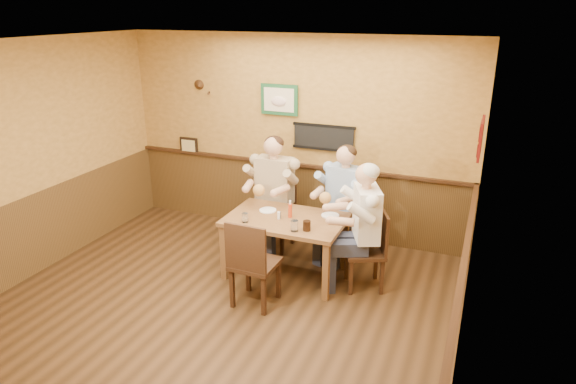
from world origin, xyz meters
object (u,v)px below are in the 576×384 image
(cola_tumbler, at_px, (307,226))
(hot_sauce_bottle, at_px, (290,210))
(chair_near_side, at_px, (255,261))
(diner_blue_polo, at_px, (345,208))
(dining_table, at_px, (286,225))
(salt_shaker, at_px, (279,215))
(chair_right_end, at_px, (365,250))
(pepper_shaker, at_px, (280,215))
(water_glass_mid, at_px, (294,226))
(chair_back_left, at_px, (275,213))
(water_glass_left, at_px, (245,218))
(diner_white_elder, at_px, (366,234))
(chair_back_right, at_px, (344,222))
(diner_tan_shirt, at_px, (275,199))

(cola_tumbler, height_order, hot_sauce_bottle, hot_sauce_bottle)
(chair_near_side, bearing_deg, diner_blue_polo, -110.12)
(dining_table, relative_size, salt_shaker, 15.64)
(chair_right_end, relative_size, pepper_shaker, 11.60)
(water_glass_mid, bearing_deg, chair_near_side, -126.03)
(water_glass_mid, distance_m, hot_sauce_bottle, 0.40)
(chair_back_left, bearing_deg, water_glass_mid, -54.85)
(chair_near_side, xyz_separation_m, cola_tumbler, (0.42, 0.48, 0.30))
(chair_back_left, bearing_deg, chair_right_end, -22.26)
(chair_back_left, xyz_separation_m, salt_shaker, (0.36, -0.72, 0.30))
(water_glass_left, relative_size, pepper_shaker, 1.35)
(diner_blue_polo, height_order, diner_white_elder, diner_white_elder)
(chair_back_left, relative_size, hot_sauce_bottle, 5.15)
(diner_white_elder, bearing_deg, chair_back_right, -171.12)
(chair_near_side, height_order, water_glass_mid, chair_near_side)
(pepper_shaker, bearing_deg, chair_back_left, 117.38)
(diner_tan_shirt, bearing_deg, salt_shaker, -62.24)
(pepper_shaker, bearing_deg, salt_shaker, -90.27)
(chair_back_left, distance_m, chair_right_end, 1.51)
(chair_back_left, height_order, cola_tumbler, chair_back_left)
(chair_right_end, relative_size, water_glass_mid, 7.48)
(diner_white_elder, bearing_deg, chair_back_left, -136.91)
(chair_right_end, height_order, pepper_shaker, chair_right_end)
(diner_tan_shirt, bearing_deg, pepper_shaker, -61.52)
(salt_shaker, bearing_deg, water_glass_left, -144.91)
(water_glass_left, distance_m, water_glass_mid, 0.63)
(diner_blue_polo, distance_m, hot_sauce_bottle, 0.88)
(diner_tan_shirt, relative_size, pepper_shaker, 17.10)
(chair_right_end, relative_size, cola_tumbler, 8.23)
(salt_shaker, bearing_deg, chair_right_end, 6.67)
(diner_tan_shirt, height_order, pepper_shaker, diner_tan_shirt)
(chair_right_end, distance_m, salt_shaker, 1.08)
(dining_table, xyz_separation_m, hot_sauce_bottle, (0.04, 0.03, 0.19))
(diner_tan_shirt, distance_m, salt_shaker, 0.81)
(chair_back_right, distance_m, chair_near_side, 1.59)
(hot_sauce_bottle, bearing_deg, diner_blue_polo, 56.13)
(diner_tan_shirt, bearing_deg, water_glass_mid, -54.85)
(dining_table, relative_size, water_glass_mid, 11.00)
(diner_tan_shirt, bearing_deg, chair_back_right, 6.86)
(cola_tumbler, bearing_deg, water_glass_mid, -151.78)
(water_glass_mid, xyz_separation_m, cola_tumbler, (0.12, 0.07, -0.01))
(cola_tumbler, xyz_separation_m, hot_sauce_bottle, (-0.31, 0.29, 0.04))
(chair_back_right, distance_m, water_glass_left, 1.43)
(chair_right_end, distance_m, chair_near_side, 1.29)
(diner_white_elder, height_order, water_glass_mid, diner_white_elder)
(chair_right_end, height_order, diner_white_elder, diner_white_elder)
(water_glass_left, bearing_deg, water_glass_mid, -2.06)
(chair_back_left, height_order, chair_back_right, chair_back_left)
(diner_tan_shirt, relative_size, diner_blue_polo, 1.03)
(diner_white_elder, bearing_deg, pepper_shaker, -108.08)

